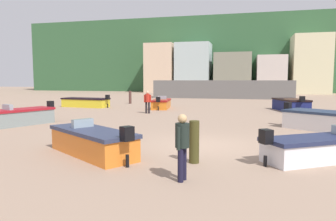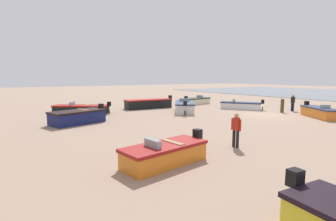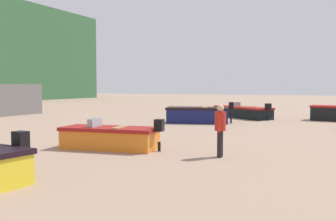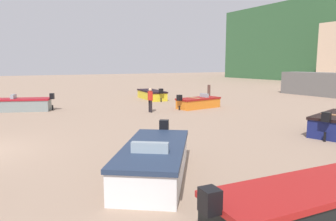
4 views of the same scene
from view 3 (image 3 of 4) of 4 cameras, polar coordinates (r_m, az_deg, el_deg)
The scene contains 4 objects.
boat_navy_2 at distance 23.25m, azimuth 4.40°, elevation -0.64°, with size 2.63×4.04×1.25m.
boat_black_5 at distance 27.33m, azimuth 10.82°, elevation -0.22°, with size 4.04×4.69×1.09m.
boat_orange_9 at distance 13.77m, azimuth -8.42°, elevation -3.90°, with size 1.78×3.71×1.08m.
beach_walker_foreground at distance 12.07m, azimuth 7.63°, elevation -2.30°, with size 0.54×0.37×1.62m.
Camera 3 is at (-16.84, 6.55, 2.18)m, focal length 41.80 mm.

